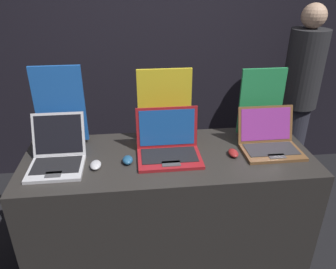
# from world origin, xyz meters

# --- Properties ---
(wall_back) EXTENTS (8.00, 0.05, 2.80)m
(wall_back) POSITION_xyz_m (0.00, 1.74, 1.40)
(wall_back) COLOR black
(wall_back) RESTS_ON ground_plane
(display_counter) EXTENTS (1.85, 0.71, 0.91)m
(display_counter) POSITION_xyz_m (0.00, 0.35, 0.46)
(display_counter) COLOR #282623
(display_counter) RESTS_ON ground_plane
(laptop_front) EXTENTS (0.32, 0.38, 0.28)m
(laptop_front) POSITION_xyz_m (-0.69, 0.33, 0.98)
(laptop_front) COLOR #B7B7BC
(laptop_front) RESTS_ON display_counter
(mouse_front) EXTENTS (0.07, 0.10, 0.03)m
(mouse_front) POSITION_xyz_m (-0.45, 0.26, 0.93)
(mouse_front) COLOR #B2B2B7
(mouse_front) RESTS_ON display_counter
(promo_stand_front) EXTENTS (0.32, 0.07, 0.54)m
(promo_stand_front) POSITION_xyz_m (-0.69, 0.59, 1.17)
(promo_stand_front) COLOR black
(promo_stand_front) RESTS_ON display_counter
(laptop_middle) EXTENTS (0.40, 0.31, 0.29)m
(laptop_middle) POSITION_xyz_m (0.00, 0.35, 0.98)
(laptop_middle) COLOR maroon
(laptop_middle) RESTS_ON display_counter
(mouse_middle) EXTENTS (0.06, 0.09, 0.04)m
(mouse_middle) POSITION_xyz_m (-0.26, 0.29, 0.93)
(mouse_middle) COLOR navy
(mouse_middle) RESTS_ON display_counter
(promo_stand_middle) EXTENTS (0.36, 0.07, 0.50)m
(promo_stand_middle) POSITION_xyz_m (0.00, 0.59, 1.15)
(promo_stand_middle) COLOR black
(promo_stand_middle) RESTS_ON display_counter
(laptop_back) EXTENTS (0.38, 0.32, 0.26)m
(laptop_back) POSITION_xyz_m (0.67, 0.36, 0.97)
(laptop_back) COLOR brown
(laptop_back) RESTS_ON display_counter
(mouse_back) EXTENTS (0.06, 0.10, 0.04)m
(mouse_back) POSITION_xyz_m (0.41, 0.31, 0.93)
(mouse_back) COLOR maroon
(mouse_back) RESTS_ON display_counter
(promo_stand_back) EXTENTS (0.31, 0.07, 0.49)m
(promo_stand_back) POSITION_xyz_m (0.67, 0.58, 1.15)
(promo_stand_back) COLOR black
(promo_stand_back) RESTS_ON display_counter
(person_bystander) EXTENTS (0.33, 0.33, 1.74)m
(person_bystander) POSITION_xyz_m (1.33, 1.28, 0.91)
(person_bystander) COLOR #282833
(person_bystander) RESTS_ON ground_plane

